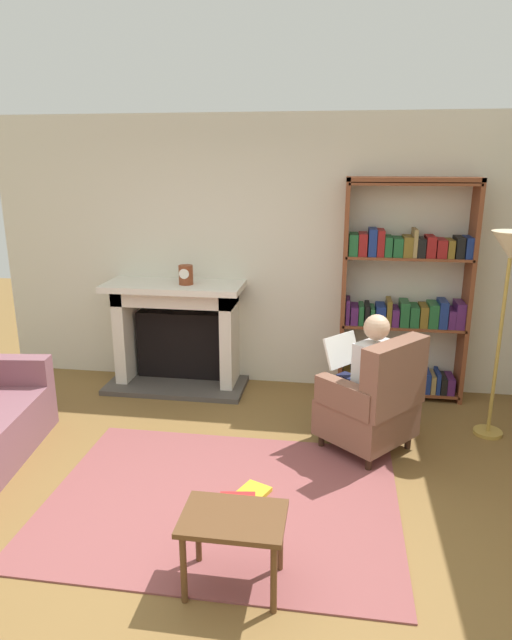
{
  "coord_description": "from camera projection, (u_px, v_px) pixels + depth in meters",
  "views": [
    {
      "loc": [
        0.73,
        -2.96,
        2.27
      ],
      "look_at": [
        0.1,
        1.2,
        1.05
      ],
      "focal_mm": 31.16,
      "sensor_mm": 36.0,
      "label": 1
    }
  ],
  "objects": [
    {
      "name": "side_table",
      "position": [
        233.0,
        527.0,
        2.97
      ],
      "size": [
        0.56,
        0.39,
        0.45
      ],
      "color": "brown",
      "rests_on": "ground"
    },
    {
      "name": "seated_reader",
      "position": [
        363.0,
        375.0,
        4.41
      ],
      "size": [
        0.59,
        0.57,
        1.14
      ],
      "rotation": [
        0.0,
        0.0,
        4.01
      ],
      "color": "silver",
      "rests_on": "ground"
    },
    {
      "name": "ground",
      "position": [
        212.0,
        528.0,
        3.55
      ],
      "size": [
        14.0,
        14.0,
        0.0
      ],
      "primitive_type": "plane",
      "color": "brown"
    },
    {
      "name": "bookshelf",
      "position": [
        404.0,
        298.0,
        5.29
      ],
      "size": [
        1.19,
        0.32,
        2.12
      ],
      "color": "brown",
      "rests_on": "ground"
    },
    {
      "name": "mantel_clock",
      "position": [
        186.0,
        275.0,
        5.41
      ],
      "size": [
        0.14,
        0.14,
        0.19
      ],
      "color": "brown",
      "rests_on": "fireplace"
    },
    {
      "name": "fireplace",
      "position": [
        178.0,
        331.0,
        5.7
      ],
      "size": [
        1.41,
        0.64,
        1.09
      ],
      "color": "#4C4742",
      "rests_on": "ground"
    },
    {
      "name": "area_rug",
      "position": [
        222.0,
        500.0,
        3.83
      ],
      "size": [
        2.4,
        1.8,
        0.01
      ],
      "primitive_type": "cube",
      "color": "brown",
      "rests_on": "ground"
    },
    {
      "name": "back_wall",
      "position": [
        266.0,
        254.0,
        5.59
      ],
      "size": [
        5.6,
        0.1,
        2.7
      ],
      "primitive_type": "cube",
      "color": "beige",
      "rests_on": "ground"
    },
    {
      "name": "scattered_books",
      "position": [
        244.0,
        498.0,
        3.82
      ],
      "size": [
        0.35,
        0.37,
        0.04
      ],
      "color": "red",
      "rests_on": "area_rug"
    },
    {
      "name": "armchair_reading",
      "position": [
        374.0,
        402.0,
        4.38
      ],
      "size": [
        0.89,
        0.89,
        0.97
      ],
      "rotation": [
        0.0,
        0.0,
        4.01
      ],
      "color": "#331E14",
      "rests_on": "ground"
    },
    {
      "name": "floor_lamp",
      "position": [
        509.0,
        265.0,
        4.36
      ],
      "size": [
        0.32,
        0.32,
        1.74
      ],
      "color": "#B7933F",
      "rests_on": "ground"
    }
  ]
}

